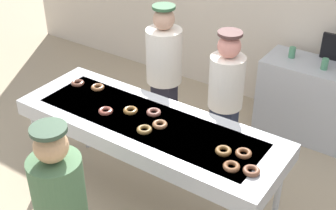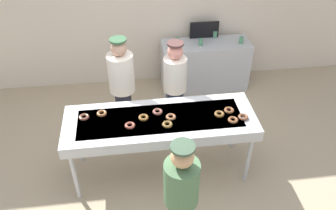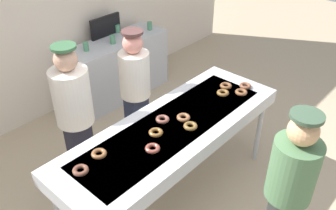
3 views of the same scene
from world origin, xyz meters
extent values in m
plane|color=tan|center=(0.00, 0.00, 0.00)|extent=(16.00, 16.00, 0.00)
cube|color=beige|center=(0.00, 2.46, 1.48)|extent=(8.00, 0.12, 2.97)
cube|color=#B7BABF|center=(0.00, 0.00, 0.88)|extent=(2.46, 0.84, 0.15)
cube|color=slate|center=(0.00, 0.00, 0.92)|extent=(2.09, 0.59, 0.08)
cylinder|color=#B7BABF|center=(-1.13, -0.34, 0.40)|extent=(0.06, 0.06, 0.81)
cylinder|color=#B7BABF|center=(1.13, -0.34, 0.40)|extent=(0.06, 0.06, 0.81)
cylinder|color=#B7BABF|center=(-1.13, 0.34, 0.40)|extent=(0.06, 0.06, 0.81)
cylinder|color=#B7BABF|center=(1.13, 0.34, 0.40)|extent=(0.06, 0.06, 0.81)
torus|color=brown|center=(1.05, -0.13, 0.98)|extent=(0.18, 0.18, 0.04)
torus|color=brown|center=(0.76, -0.03, 0.98)|extent=(0.15, 0.15, 0.04)
torus|color=brown|center=(0.13, -0.01, 0.98)|extent=(0.15, 0.15, 0.04)
torus|color=brown|center=(-0.21, 0.02, 0.98)|extent=(0.14, 0.14, 0.04)
torus|color=brown|center=(0.07, -0.15, 0.98)|extent=(0.17, 0.17, 0.04)
torus|color=brown|center=(0.91, 0.03, 0.98)|extent=(0.18, 0.18, 0.04)
torus|color=brown|center=(-0.74, 0.17, 0.98)|extent=(0.18, 0.18, 0.04)
torus|color=brown|center=(0.90, -0.17, 0.98)|extent=(0.18, 0.18, 0.04)
torus|color=brown|center=(-0.02, 0.12, 0.98)|extent=(0.17, 0.17, 0.04)
torus|color=brown|center=(-0.96, 0.13, 0.98)|extent=(0.16, 0.16, 0.04)
torus|color=brown|center=(-0.39, -0.11, 0.98)|extent=(0.15, 0.15, 0.04)
cube|color=#232231|center=(-0.47, 0.92, 0.40)|extent=(0.24, 0.18, 0.81)
cylinder|color=silver|center=(-0.47, 0.92, 1.10)|extent=(0.38, 0.38, 0.59)
sphere|color=tan|center=(-0.47, 0.92, 1.51)|extent=(0.22, 0.22, 0.22)
cylinder|color=#2F5536|center=(-0.47, 0.92, 1.63)|extent=(0.23, 0.23, 0.03)
cube|color=#232A41|center=(0.31, 0.85, 0.40)|extent=(0.24, 0.18, 0.80)
cylinder|color=silver|center=(0.31, 0.85, 1.06)|extent=(0.34, 0.34, 0.53)
sphere|color=tan|center=(0.31, 0.85, 1.43)|extent=(0.22, 0.22, 0.22)
cylinder|color=#4B2F2D|center=(0.31, 0.85, 1.56)|extent=(0.23, 0.23, 0.03)
cylinder|color=#4C724C|center=(0.09, -1.14, 1.05)|extent=(0.37, 0.37, 0.53)
sphere|color=tan|center=(0.09, -1.14, 1.43)|extent=(0.23, 0.23, 0.23)
cylinder|color=#354C38|center=(0.09, -1.14, 1.56)|extent=(0.24, 0.24, 0.03)
cube|color=#B7BABF|center=(1.04, 2.01, 0.45)|extent=(1.57, 0.56, 0.91)
cylinder|color=#4C8C66|center=(0.92, 1.95, 0.97)|extent=(0.07, 0.07, 0.12)
cylinder|color=#4C8C66|center=(1.64, 1.93, 0.97)|extent=(0.07, 0.07, 0.12)
cylinder|color=#4C8C66|center=(0.52, 2.03, 0.97)|extent=(0.07, 0.07, 0.12)
cylinder|color=#4C8C66|center=(1.24, 2.21, 0.97)|extent=(0.07, 0.07, 0.12)
cube|color=black|center=(1.04, 2.23, 1.06)|extent=(0.52, 0.04, 0.30)
camera|label=1|loc=(2.03, -2.66, 3.18)|focal=49.06mm
camera|label=2|loc=(-0.34, -3.43, 3.84)|focal=37.68mm
camera|label=3|loc=(-2.04, -1.78, 2.97)|focal=38.34mm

